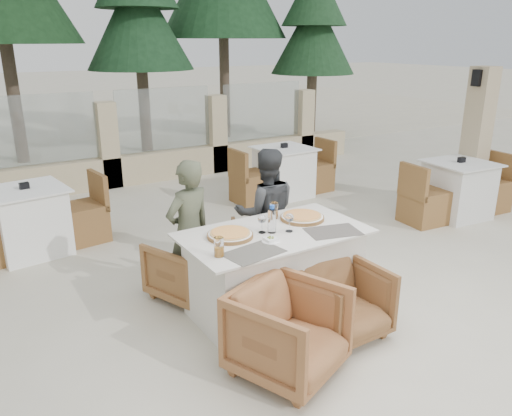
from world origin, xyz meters
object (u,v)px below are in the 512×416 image
bg_table_a (30,221)px  diner_right (266,213)px  armchair_far_left (187,268)px  wine_glass_centre (262,223)px  water_bottle (272,219)px  wine_glass_near (289,221)px  olive_dish (271,239)px  beer_glass_left (219,247)px  pizza_left (230,234)px  armchair_far_right (262,247)px  bg_table_c (458,190)px  diner_left (189,232)px  pizza_right (302,217)px  beer_glass_right (274,210)px  armchair_near_left (288,332)px  dining_table (274,272)px  armchair_near_right (343,302)px  bg_table_b (284,172)px

bg_table_a → diner_right: bearing=-50.3°
armchair_far_left → wine_glass_centre: bearing=101.7°
water_bottle → armchair_far_left: size_ratio=0.38×
wine_glass_near → olive_dish: wine_glass_near is taller
beer_glass_left → pizza_left: bearing=48.8°
wine_glass_near → beer_glass_left: (-0.75, -0.14, -0.02)m
water_bottle → armchair_far_right: (0.38, 0.75, -0.62)m
armchair_far_right → bg_table_c: 3.24m
diner_left → olive_dish: bearing=100.3°
pizza_right → wine_glass_centre: bearing=-169.8°
bg_table_a → bg_table_c: (5.21, -1.73, 0.00)m
pizza_left → diner_left: diner_left is taller
wine_glass_centre → beer_glass_right: 0.39m
armchair_near_left → diner_right: (0.75, 1.47, 0.33)m
pizza_right → beer_glass_right: size_ratio=2.68×
bg_table_c → beer_glass_left: bearing=-161.3°
armchair_far_left → armchair_near_left: armchair_near_left is taller
wine_glass_centre → bg_table_a: size_ratio=0.11×
water_bottle → armchair_near_left: (-0.37, -0.78, -0.56)m
dining_table → pizza_left: (-0.38, 0.09, 0.41)m
beer_glass_right → bg_table_c: (3.40, 0.53, -0.46)m
water_bottle → diner_right: size_ratio=0.18×
pizza_left → bg_table_a: (-1.25, 2.46, -0.41)m
pizza_left → bg_table_a: bearing=116.8°
beer_glass_left → armchair_near_right: 1.14m
bg_table_c → armchair_far_left: bearing=-172.9°
beer_glass_left → armchair_far_left: size_ratio=0.24×
beer_glass_right → diner_left: 0.80m
armchair_far_right → armchair_near_left: bearing=87.8°
armchair_near_right → armchair_far_left: bearing=122.0°
olive_dish → armchair_far_right: (0.50, 0.92, -0.52)m
water_bottle → bg_table_a: 3.06m
wine_glass_centre → wine_glass_near: (0.22, -0.10, 0.00)m
bg_table_b → beer_glass_left: bearing=-132.8°
olive_dish → armchair_far_right: 1.16m
dining_table → wine_glass_near: (0.11, -0.06, 0.48)m
pizza_right → bg_table_b: pizza_right is taller
wine_glass_near → bg_table_c: 3.61m
bg_table_b → bg_table_c: 2.53m
dining_table → pizza_left: size_ratio=4.15×
dining_table → pizza_right: pizza_right is taller
diner_left → bg_table_b: bearing=-155.4°
wine_glass_centre → armchair_near_right: (0.38, -0.64, -0.56)m
armchair_near_right → wine_glass_near: bearing=106.8°
bg_table_b → pizza_right: bearing=-123.0°
wine_glass_centre → bg_table_a: 2.98m
pizza_right → armchair_far_right: pizza_right is taller
dining_table → diner_left: size_ratio=1.18×
beer_glass_right → water_bottle: bearing=-126.3°
pizza_left → wine_glass_near: bearing=-17.1°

